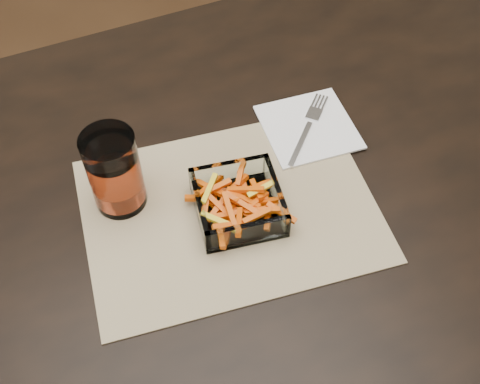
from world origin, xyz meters
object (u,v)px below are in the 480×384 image
at_px(glass_bowl, 238,204).
at_px(tumbler, 115,174).
at_px(dining_table, 238,208).
at_px(fork, 308,127).

distance_m(glass_bowl, tumbler, 0.19).
xyz_separation_m(dining_table, fork, (0.15, 0.05, 0.10)).
bearing_deg(glass_bowl, tumbler, 148.95).
height_order(dining_table, fork, fork).
height_order(dining_table, glass_bowl, glass_bowl).
height_order(glass_bowl, tumbler, tumbler).
distance_m(glass_bowl, fork, 0.21).
distance_m(dining_table, tumbler, 0.25).
bearing_deg(tumbler, fork, 2.84).
height_order(tumbler, fork, tumbler).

